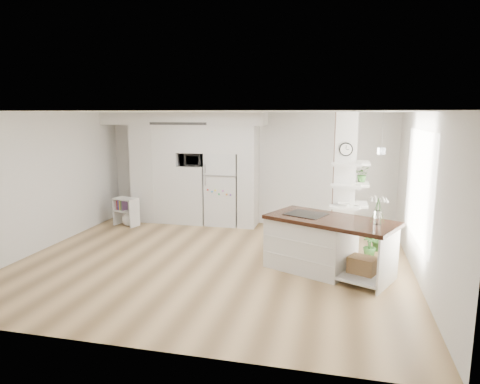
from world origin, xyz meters
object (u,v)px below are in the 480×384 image
object	(u,v)px
kitchen_island	(317,242)
floor_plant_a	(378,240)
bookshelf	(127,214)
refrigerator	(223,189)

from	to	relation	value
kitchen_island	floor_plant_a	bearing A→B (deg)	73.94
floor_plant_a	kitchen_island	bearing A→B (deg)	-130.85
bookshelf	floor_plant_a	xyz separation A→B (m)	(5.74, -0.65, -0.07)
kitchen_island	bookshelf	world-z (taller)	kitchen_island
refrigerator	bookshelf	bearing A→B (deg)	-162.80
bookshelf	floor_plant_a	distance (m)	5.78
refrigerator	bookshelf	xyz separation A→B (m)	(-2.22, -0.69, -0.58)
floor_plant_a	refrigerator	bearing A→B (deg)	159.23
refrigerator	kitchen_island	world-z (taller)	refrigerator
refrigerator	floor_plant_a	world-z (taller)	refrigerator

